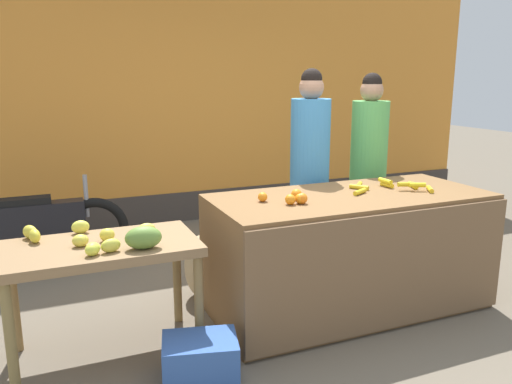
{
  "coord_description": "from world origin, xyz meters",
  "views": [
    {
      "loc": [
        -1.77,
        -3.19,
        1.78
      ],
      "look_at": [
        -0.36,
        0.15,
        0.95
      ],
      "focal_mm": 36.27,
      "sensor_mm": 36.0,
      "label": 1
    }
  ],
  "objects_px": {
    "parked_motorcycle": "(39,229)",
    "produce_crate": "(200,359)",
    "vendor_woman_blue_shirt": "(309,175)",
    "vendor_woman_green_shirt": "(368,170)",
    "produce_sack": "(203,266)"
  },
  "relations": [
    {
      "from": "parked_motorcycle",
      "to": "produce_crate",
      "type": "distance_m",
      "value": 2.42
    },
    {
      "from": "vendor_woman_blue_shirt",
      "to": "vendor_woman_green_shirt",
      "type": "xyz_separation_m",
      "value": [
        0.68,
        0.1,
        -0.02
      ]
    },
    {
      "from": "vendor_woman_blue_shirt",
      "to": "parked_motorcycle",
      "type": "relative_size",
      "value": 1.14
    },
    {
      "from": "produce_sack",
      "to": "vendor_woman_green_shirt",
      "type": "bearing_deg",
      "value": 6.35
    },
    {
      "from": "parked_motorcycle",
      "to": "produce_sack",
      "type": "relative_size",
      "value": 3.05
    },
    {
      "from": "parked_motorcycle",
      "to": "produce_crate",
      "type": "bearing_deg",
      "value": -69.69
    },
    {
      "from": "vendor_woman_green_shirt",
      "to": "produce_sack",
      "type": "xyz_separation_m",
      "value": [
        -1.69,
        -0.19,
        -0.64
      ]
    },
    {
      "from": "vendor_woman_blue_shirt",
      "to": "vendor_woman_green_shirt",
      "type": "bearing_deg",
      "value": 8.1
    },
    {
      "from": "vendor_woman_blue_shirt",
      "to": "produce_crate",
      "type": "distance_m",
      "value": 2.01
    },
    {
      "from": "vendor_woman_green_shirt",
      "to": "produce_sack",
      "type": "relative_size",
      "value": 3.42
    },
    {
      "from": "vendor_woman_green_shirt",
      "to": "parked_motorcycle",
      "type": "bearing_deg",
      "value": 162.06
    },
    {
      "from": "vendor_woman_green_shirt",
      "to": "produce_crate",
      "type": "height_order",
      "value": "vendor_woman_green_shirt"
    },
    {
      "from": "parked_motorcycle",
      "to": "vendor_woman_green_shirt",
      "type": "bearing_deg",
      "value": -17.94
    },
    {
      "from": "vendor_woman_blue_shirt",
      "to": "produce_sack",
      "type": "height_order",
      "value": "vendor_woman_blue_shirt"
    },
    {
      "from": "vendor_woman_blue_shirt",
      "to": "parked_motorcycle",
      "type": "distance_m",
      "value": 2.5
    }
  ]
}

